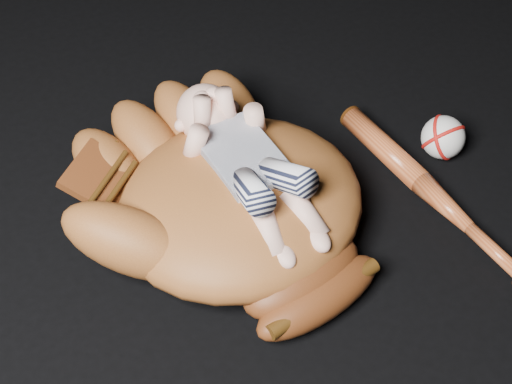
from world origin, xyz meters
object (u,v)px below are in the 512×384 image
at_px(baseball, 443,137).
at_px(newborn_baby, 252,167).
at_px(baseball_bat, 431,192).
at_px(baseball_glove, 240,195).

bearing_deg(baseball, newborn_baby, -178.17).
bearing_deg(newborn_baby, baseball_bat, -18.72).
bearing_deg(baseball_bat, baseball_glove, 167.12).
distance_m(newborn_baby, baseball, 0.37).
distance_m(baseball_glove, newborn_baby, 0.05).
bearing_deg(baseball_bat, baseball, 47.11).
height_order(newborn_baby, baseball, newborn_baby).
bearing_deg(baseball_bat, newborn_baby, 165.69).
xyz_separation_m(baseball_glove, newborn_baby, (0.02, 0.00, 0.05)).
relative_size(baseball_glove, newborn_baby, 1.55).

